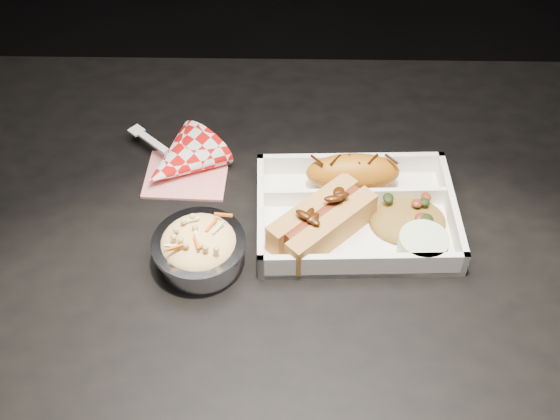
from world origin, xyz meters
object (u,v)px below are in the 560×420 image
Objects in this scene: fried_pastry at (353,173)px; napkin_fork at (179,163)px; dining_table at (316,292)px; food_tray at (355,216)px; foil_coleslaw_cup at (199,247)px; hotdog at (322,220)px.

napkin_fork is at bearing 172.10° from fried_pastry.
napkin_fork reaches higher than dining_table.
food_tray is 2.28× the size of foil_coleslaw_cup.
food_tray is at bearing 20.51° from foil_coleslaw_cup.
foil_coleslaw_cup is (-0.19, -0.07, 0.02)m from food_tray.
dining_table is at bearing -113.65° from fried_pastry.
dining_table is 0.17m from fried_pastry.
dining_table is 10.69× the size of foil_coleslaw_cup.
hotdog is (-0.04, -0.08, -0.00)m from fried_pastry.
foil_coleslaw_cup reaches higher than food_tray.
food_tray is 1.83× the size of hotdog.
dining_table is 4.68× the size of food_tray.
foil_coleslaw_cup is 0.73× the size of napkin_fork.
napkin_fork is at bearing 104.59° from hotdog.
dining_table is at bearing -143.36° from hotdog.
fried_pastry is at bearing 19.09° from hotdog.
hotdog is 0.15m from foil_coleslaw_cup.
hotdog reaches higher than dining_table.
hotdog is at bearing 16.35° from foil_coleslaw_cup.
napkin_fork is at bearing 144.33° from dining_table.
napkin_fork is (-0.04, 0.16, -0.01)m from foil_coleslaw_cup.
napkin_fork reaches higher than food_tray.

